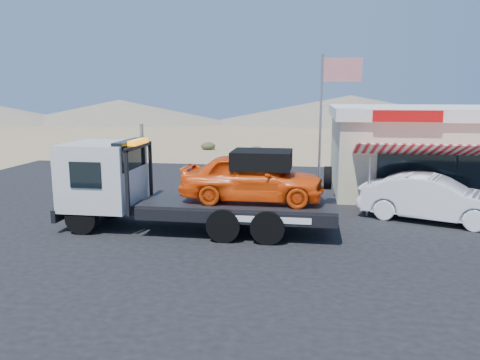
{
  "coord_description": "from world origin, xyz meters",
  "views": [
    {
      "loc": [
        4.37,
        -14.16,
        4.56
      ],
      "look_at": [
        1.89,
        2.01,
        1.5
      ],
      "focal_mm": 35.0,
      "sensor_mm": 36.0,
      "label": 1
    }
  ],
  "objects_px": {
    "tow_truck": "(190,183)",
    "flagpole": "(327,113)",
    "jerky_store": "(443,148)",
    "white_sedan": "(433,198)"
  },
  "relations": [
    {
      "from": "tow_truck",
      "to": "jerky_store",
      "type": "relative_size",
      "value": 0.87
    },
    {
      "from": "jerky_store",
      "to": "flagpole",
      "type": "distance_m",
      "value": 7.36
    },
    {
      "from": "jerky_store",
      "to": "flagpole",
      "type": "height_order",
      "value": "flagpole"
    },
    {
      "from": "tow_truck",
      "to": "flagpole",
      "type": "height_order",
      "value": "flagpole"
    },
    {
      "from": "white_sedan",
      "to": "flagpole",
      "type": "xyz_separation_m",
      "value": [
        -3.78,
        1.49,
        2.92
      ]
    },
    {
      "from": "white_sedan",
      "to": "flagpole",
      "type": "height_order",
      "value": "flagpole"
    },
    {
      "from": "flagpole",
      "to": "tow_truck",
      "type": "bearing_deg",
      "value": -139.54
    },
    {
      "from": "jerky_store",
      "to": "flagpole",
      "type": "bearing_deg",
      "value": -141.21
    },
    {
      "from": "tow_truck",
      "to": "flagpole",
      "type": "xyz_separation_m",
      "value": [
        4.52,
        3.86,
        2.14
      ]
    },
    {
      "from": "jerky_store",
      "to": "flagpole",
      "type": "relative_size",
      "value": 1.73
    }
  ]
}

